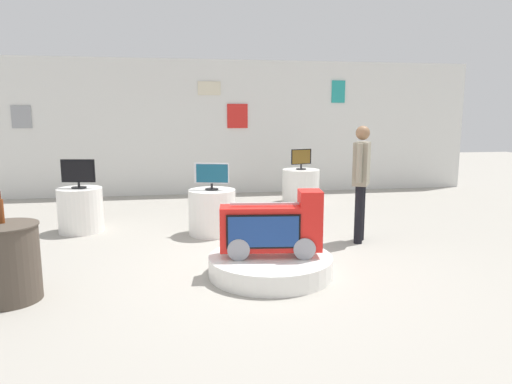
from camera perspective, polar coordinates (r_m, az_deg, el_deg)
ground_plane at (r=5.68m, az=-0.84°, el=-9.32°), size 30.00×30.00×0.00m
back_wall_display at (r=10.76m, az=-5.31°, el=7.88°), size 12.41×0.13×3.04m
main_display_pedestal at (r=5.43m, az=1.78°, el=-8.98°), size 1.43×1.43×0.22m
novelty_firetruck_tv at (r=5.30m, az=2.04°, el=-4.64°), size 1.18×0.48×0.76m
display_pedestal_left_rear at (r=9.75m, az=5.52°, el=0.75°), size 0.77×0.77×0.69m
tv_on_left_rear at (r=9.67m, az=5.58°, el=4.15°), size 0.45×0.21×0.42m
display_pedestal_center_rear at (r=7.80m, az=-20.76°, el=-2.07°), size 0.69×0.69×0.69m
tv_on_center_rear at (r=7.71m, az=-21.02°, el=2.23°), size 0.52×0.23×0.45m
display_pedestal_right_rear at (r=7.17m, az=-5.41°, el=-2.46°), size 0.72×0.72×0.69m
tv_on_right_rear at (r=7.07m, az=-5.47°, el=2.10°), size 0.52×0.21×0.41m
side_table_round at (r=5.23m, az=-28.22°, el=-7.60°), size 0.63×0.63×0.78m
bottle_on_side_table at (r=5.20m, az=-28.89°, el=-1.98°), size 0.06×0.06×0.32m
shopper_browsing_near_truck at (r=6.78m, az=12.80°, el=2.07°), size 0.36×0.50×1.67m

